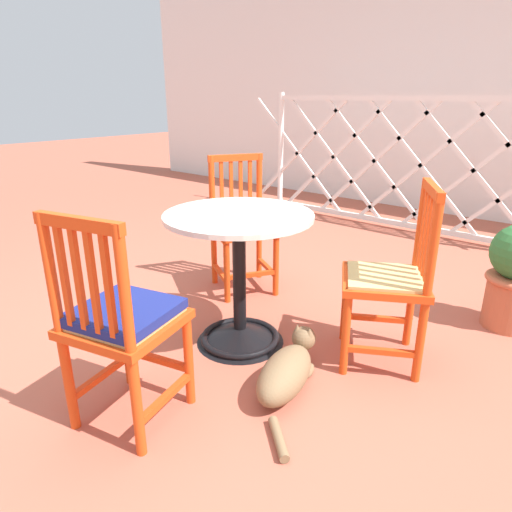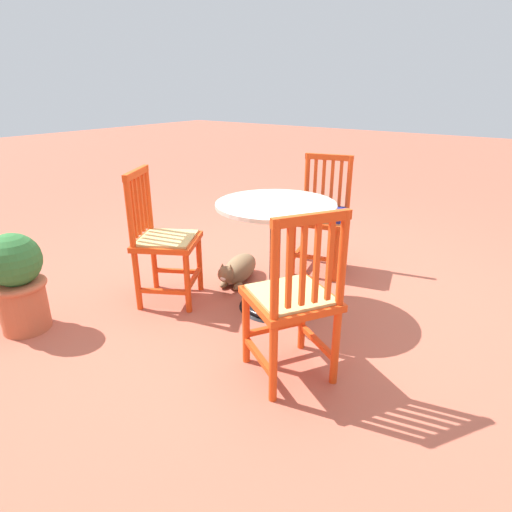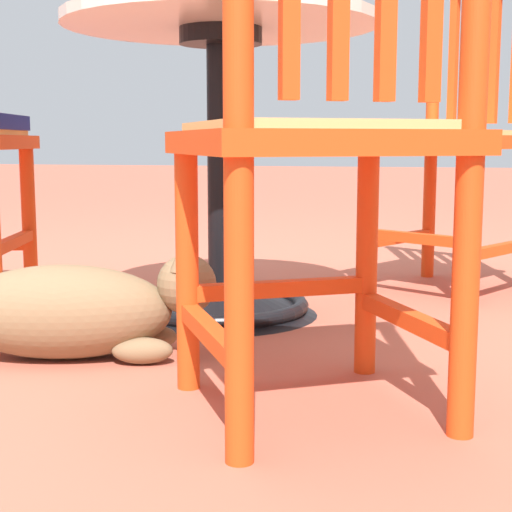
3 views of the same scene
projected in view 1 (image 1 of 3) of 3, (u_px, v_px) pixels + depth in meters
The scene contains 8 objects.
ground_plane at pixel (232, 354), 2.37m from camera, with size 24.00×24.00×0.00m, color #AD5642.
building_wall_backdrop at pixel (482, 83), 4.68m from camera, with size 10.00×0.20×2.80m, color white.
lattice_fence_panel at pixel (397, 163), 4.40m from camera, with size 3.56×0.06×1.32m.
cafe_table at pixel (240, 294), 2.40m from camera, with size 0.76×0.76×0.73m.
orange_chair_near_fence at pixel (390, 281), 2.19m from camera, with size 0.55×0.55×0.91m.
orange_chair_tucked_in at pixel (242, 228), 3.05m from camera, with size 0.55×0.55×0.91m.
orange_chair_at_corner at pixel (122, 323), 1.76m from camera, with size 0.49×0.49×0.91m.
tabby_cat at pixel (288, 370), 2.07m from camera, with size 0.42×0.67×0.23m.
Camera 1 is at (1.42, -1.49, 1.29)m, focal length 31.54 mm.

